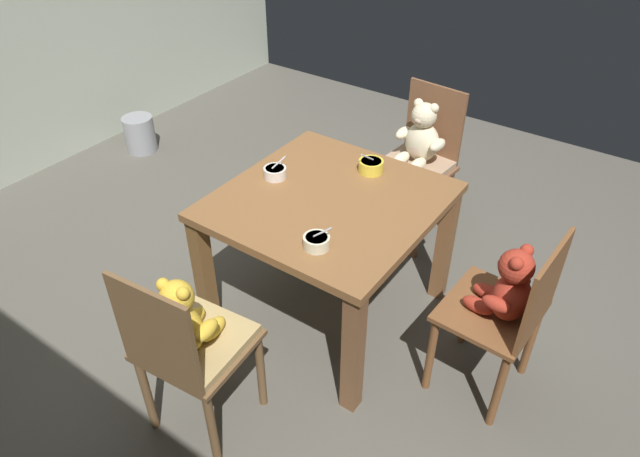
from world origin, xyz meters
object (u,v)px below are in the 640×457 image
at_px(teddy_chair_near_left, 187,336).
at_px(metal_pail, 140,134).
at_px(dining_table, 329,219).
at_px(teddy_chair_near_front, 507,300).
at_px(porridge_bowl_white_far_center, 274,173).
at_px(porridge_bowl_cream_near_left, 317,242).
at_px(teddy_chair_near_right, 419,151).
at_px(porridge_bowl_yellow_near_right, 371,166).

height_order(teddy_chair_near_left, metal_pail, teddy_chair_near_left).
height_order(dining_table, teddy_chair_near_front, teddy_chair_near_front).
xyz_separation_m(dining_table, metal_pail, (0.61, 2.15, -0.45)).
relative_size(teddy_chair_near_left, porridge_bowl_white_far_center, 7.94).
height_order(teddy_chair_near_front, porridge_bowl_white_far_center, teddy_chair_near_front).
bearing_deg(porridge_bowl_cream_near_left, metal_pail, 67.99).
distance_m(porridge_bowl_cream_near_left, metal_pail, 2.56).
bearing_deg(dining_table, teddy_chair_near_right, -1.64).
height_order(porridge_bowl_yellow_near_right, porridge_bowl_cream_near_left, porridge_bowl_yellow_near_right).
relative_size(teddy_chair_near_right, porridge_bowl_cream_near_left, 7.94).
bearing_deg(porridge_bowl_cream_near_left, teddy_chair_near_right, 6.48).
bearing_deg(dining_table, porridge_bowl_cream_near_left, -153.61).
bearing_deg(teddy_chair_near_left, teddy_chair_near_front, -51.27).
bearing_deg(teddy_chair_near_left, porridge_bowl_yellow_near_right, -9.19).
relative_size(teddy_chair_near_front, porridge_bowl_white_far_center, 7.62).
bearing_deg(porridge_bowl_yellow_near_right, metal_pail, 82.30).
bearing_deg(metal_pail, porridge_bowl_yellow_near_right, -97.70).
height_order(dining_table, teddy_chair_near_right, teddy_chair_near_right).
xyz_separation_m(teddy_chair_near_front, porridge_bowl_white_far_center, (-0.01, 1.19, 0.20)).
bearing_deg(teddy_chair_near_right, dining_table, 3.61).
xyz_separation_m(dining_table, porridge_bowl_cream_near_left, (-0.33, -0.16, 0.15)).
xyz_separation_m(teddy_chair_near_right, porridge_bowl_white_far_center, (-0.89, 0.34, 0.17)).
distance_m(porridge_bowl_white_far_center, metal_pail, 2.02).
bearing_deg(porridge_bowl_white_far_center, teddy_chair_near_right, -20.97).
height_order(teddy_chair_near_front, teddy_chair_near_left, teddy_chair_near_left).
xyz_separation_m(porridge_bowl_yellow_near_right, metal_pail, (0.30, 2.19, -0.60)).
relative_size(dining_table, teddy_chair_near_left, 1.10).
bearing_deg(porridge_bowl_white_far_center, teddy_chair_near_left, -163.12).
distance_m(porridge_bowl_yellow_near_right, porridge_bowl_cream_near_left, 0.65).
distance_m(teddy_chair_near_left, porridge_bowl_white_far_center, 0.94).
height_order(teddy_chair_near_front, metal_pail, teddy_chair_near_front).
relative_size(teddy_chair_near_front, porridge_bowl_cream_near_left, 7.48).
bearing_deg(teddy_chair_near_right, porridge_bowl_white_far_center, -15.72).
bearing_deg(metal_pail, porridge_bowl_white_far_center, -108.42).
height_order(teddy_chair_near_left, porridge_bowl_white_far_center, teddy_chair_near_left).
relative_size(dining_table, teddy_chair_near_right, 1.08).
distance_m(teddy_chair_near_right, porridge_bowl_yellow_near_right, 0.60).
xyz_separation_m(porridge_bowl_yellow_near_right, porridge_bowl_cream_near_left, (-0.64, -0.13, -0.00)).
relative_size(teddy_chair_near_front, metal_pail, 3.13).
xyz_separation_m(dining_table, porridge_bowl_yellow_near_right, (0.31, -0.04, 0.15)).
bearing_deg(porridge_bowl_cream_near_left, teddy_chair_near_left, 159.09).
bearing_deg(porridge_bowl_yellow_near_right, teddy_chair_near_left, 175.96).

